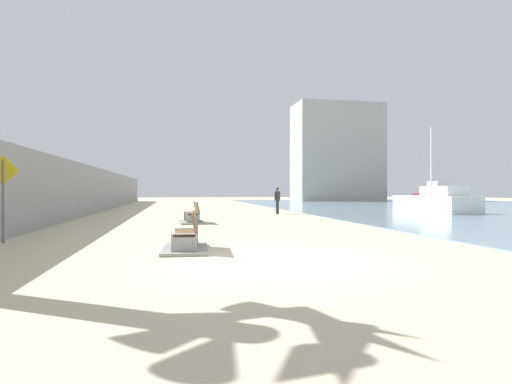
{
  "coord_description": "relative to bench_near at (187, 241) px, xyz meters",
  "views": [
    {
      "loc": [
        -1.98,
        -8.89,
        1.52
      ],
      "look_at": [
        2.48,
        14.1,
        1.41
      ],
      "focal_mm": 29.15,
      "sensor_mm": 36.0,
      "label": 1
    }
  ],
  "objects": [
    {
      "name": "pedestrian_sign",
      "position": [
        -5.12,
        2.49,
        1.33
      ],
      "size": [
        0.85,
        0.08,
        2.51
      ],
      "color": "slate",
      "rests_on": "ground"
    },
    {
      "name": "ground_plane",
      "position": [
        1.71,
        16.32,
        -0.23
      ],
      "size": [
        120.0,
        120.0,
        0.0
      ],
      "primitive_type": "plane",
      "color": "beige"
    },
    {
      "name": "person_walking",
      "position": [
        6.06,
        14.99,
        0.76
      ],
      "size": [
        0.44,
        0.36,
        1.71
      ],
      "color": "#333338",
      "rests_on": "ground"
    },
    {
      "name": "boat_nearest",
      "position": [
        25.84,
        27.46,
        0.67
      ],
      "size": [
        2.48,
        4.59,
        2.37
      ],
      "color": "red",
      "rests_on": "water_bay"
    },
    {
      "name": "seawall",
      "position": [
        -5.79,
        16.32,
        1.27
      ],
      "size": [
        0.8,
        64.0,
        3.02
      ],
      "primitive_type": "cube",
      "color": "gray",
      "rests_on": "ground"
    },
    {
      "name": "harbor_building",
      "position": [
        21.94,
        44.32,
        6.49
      ],
      "size": [
        12.0,
        6.0,
        13.45
      ],
      "primitive_type": "cube",
      "color": "#ADAAA3",
      "rests_on": "ground"
    },
    {
      "name": "bench_near",
      "position": [
        0.0,
        0.0,
        0.0
      ],
      "size": [
        1.23,
        2.17,
        0.98
      ],
      "color": "gray",
      "rests_on": "ground"
    },
    {
      "name": "boat_far_right",
      "position": [
        32.11,
        35.98,
        0.45
      ],
      "size": [
        3.24,
        7.11,
        1.66
      ],
      "color": "beige",
      "rests_on": "water_bay"
    },
    {
      "name": "bench_far",
      "position": [
        0.47,
        8.74,
        0.0
      ],
      "size": [
        1.21,
        2.15,
        0.98
      ],
      "color": "gray",
      "rests_on": "ground"
    },
    {
      "name": "boat_far_left",
      "position": [
        21.3,
        20.48,
        0.4
      ],
      "size": [
        2.21,
        6.54,
        1.57
      ],
      "color": "#337060",
      "rests_on": "water_bay"
    },
    {
      "name": "boat_distant",
      "position": [
        16.75,
        14.27,
        0.5
      ],
      "size": [
        2.61,
        6.38,
        5.71
      ],
      "color": "white",
      "rests_on": "water_bay"
    }
  ]
}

